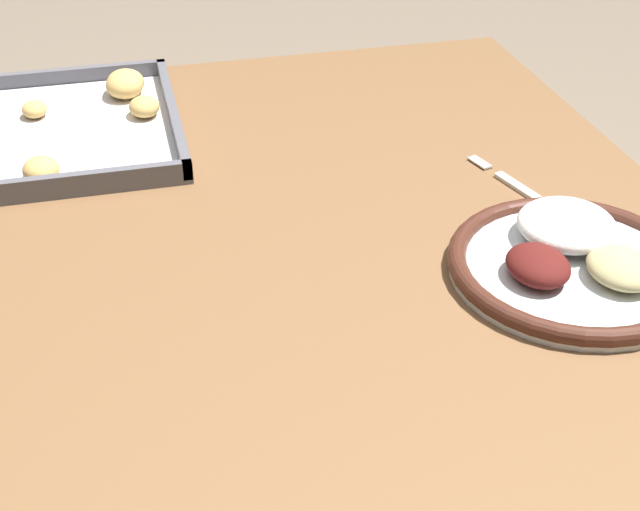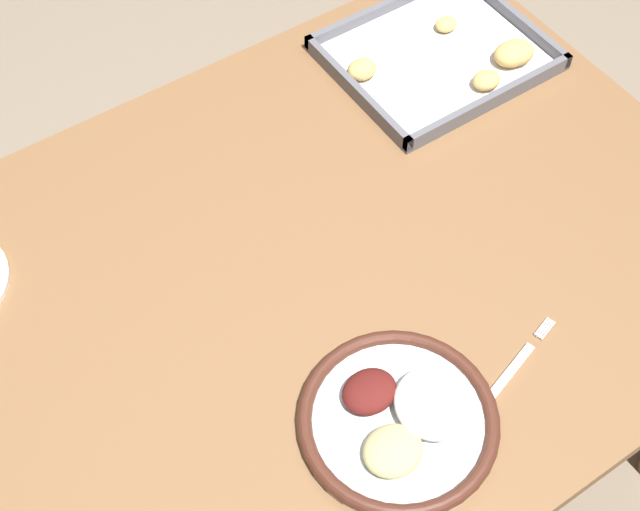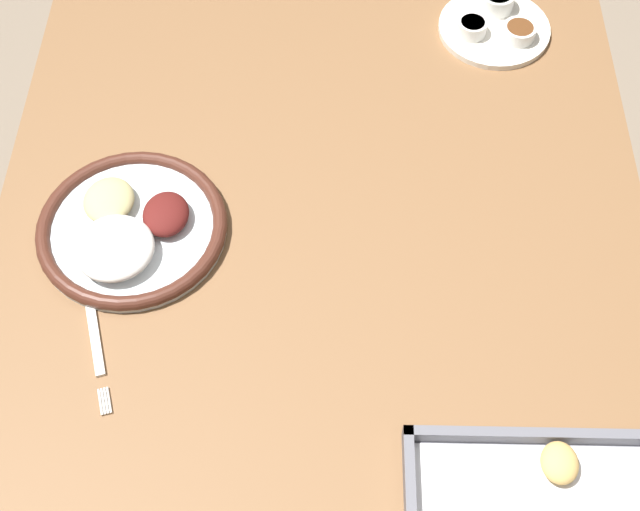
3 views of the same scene
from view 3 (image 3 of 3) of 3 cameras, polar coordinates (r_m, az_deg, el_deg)
The scene contains 5 objects.
ground_plane at distance 1.85m, azimuth -0.01°, elevation -13.72°, with size 8.00×8.00×0.00m, color #7A6B59.
dining_table at distance 1.27m, azimuth -0.02°, elevation -4.14°, with size 1.20×0.91×0.74m.
dinner_plate at distance 1.23m, azimuth -12.06°, elevation 1.69°, with size 0.26×0.26×0.05m.
fork at distance 1.17m, azimuth -14.21°, elevation -5.07°, with size 0.19×0.07×0.00m.
saucer_plate at distance 1.50m, azimuth 11.16°, elevation 14.37°, with size 0.18×0.18×0.04m.
Camera 3 is at (0.61, 0.01, 1.74)m, focal length 50.00 mm.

